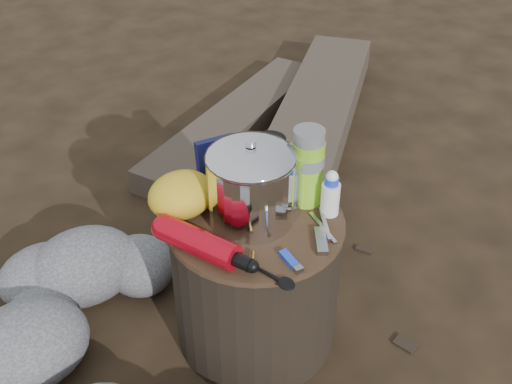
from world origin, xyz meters
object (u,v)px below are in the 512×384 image
thermos (307,167)px  log_main (311,130)px  fuel_bottle (199,243)px  camping_pot (251,183)px  travel_mug (269,159)px  stump (256,280)px

thermos → log_main: bearing=51.3°
fuel_bottle → thermos: 0.33m
camping_pot → fuel_bottle: size_ratio=0.80×
camping_pot → fuel_bottle: camping_pot is taller
camping_pot → travel_mug: 0.18m
stump → fuel_bottle: 0.29m
stump → camping_pot: bearing=105.1°
stump → log_main: stump is taller
fuel_bottle → thermos: size_ratio=1.29×
fuel_bottle → travel_mug: 0.34m
stump → travel_mug: 0.32m
log_main → fuel_bottle: size_ratio=6.38×
fuel_bottle → travel_mug: size_ratio=2.14×
stump → camping_pot: camping_pot is taller
camping_pot → stump: bearing=-74.9°
stump → camping_pot: 0.30m
stump → thermos: size_ratio=2.13×
stump → camping_pot: (-0.00, 0.02, 0.30)m
thermos → travel_mug: (-0.02, 0.13, -0.04)m
camping_pot → thermos: camping_pot is taller
fuel_bottle → camping_pot: bearing=-9.1°
thermos → fuel_bottle: bearing=-174.2°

